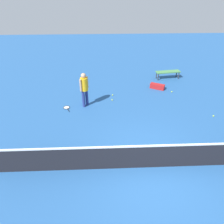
# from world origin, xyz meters

# --- Properties ---
(ground_plane) EXTENTS (40.00, 40.00, 0.00)m
(ground_plane) POSITION_xyz_m (0.00, 0.00, 0.00)
(ground_plane) COLOR #265693
(court_net) EXTENTS (10.09, 0.09, 1.07)m
(court_net) POSITION_xyz_m (0.00, 0.00, 0.50)
(court_net) COLOR #4C4C51
(court_net) RESTS_ON ground_plane
(player_near_side) EXTENTS (0.48, 0.48, 1.70)m
(player_near_side) POSITION_xyz_m (2.42, -4.04, 1.01)
(player_near_side) COLOR navy
(player_near_side) RESTS_ON ground_plane
(tennis_racket_near_player) EXTENTS (0.42, 0.60, 0.03)m
(tennis_racket_near_player) POSITION_xyz_m (3.34, -3.86, 0.01)
(tennis_racket_near_player) COLOR black
(tennis_racket_near_player) RESTS_ON ground_plane
(tennis_ball_near_player) EXTENTS (0.07, 0.07, 0.07)m
(tennis_ball_near_player) POSITION_xyz_m (1.06, -5.02, 0.03)
(tennis_ball_near_player) COLOR #C6E033
(tennis_ball_near_player) RESTS_ON ground_plane
(tennis_ball_by_net) EXTENTS (0.07, 0.07, 0.07)m
(tennis_ball_by_net) POSITION_xyz_m (-3.44, -2.83, 0.03)
(tennis_ball_by_net) COLOR #C6E033
(tennis_ball_by_net) RESTS_ON ground_plane
(tennis_ball_midcourt) EXTENTS (0.07, 0.07, 0.07)m
(tennis_ball_midcourt) POSITION_xyz_m (1.10, -4.49, 0.03)
(tennis_ball_midcourt) COLOR #C6E033
(tennis_ball_midcourt) RESTS_ON ground_plane
(tennis_ball_baseline) EXTENTS (0.07, 0.07, 0.07)m
(tennis_ball_baseline) POSITION_xyz_m (-2.24, -5.27, 0.03)
(tennis_ball_baseline) COLOR #C6E033
(tennis_ball_baseline) RESTS_ON ground_plane
(courtside_bench) EXTENTS (1.54, 0.59, 0.48)m
(courtside_bench) POSITION_xyz_m (-2.48, -7.14, 0.42)
(courtside_bench) COLOR #4C8C4C
(courtside_bench) RESTS_ON ground_plane
(equipment_bag) EXTENTS (0.84, 0.63, 0.28)m
(equipment_bag) POSITION_xyz_m (-1.49, -5.77, 0.14)
(equipment_bag) COLOR #B21E1E
(equipment_bag) RESTS_ON ground_plane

